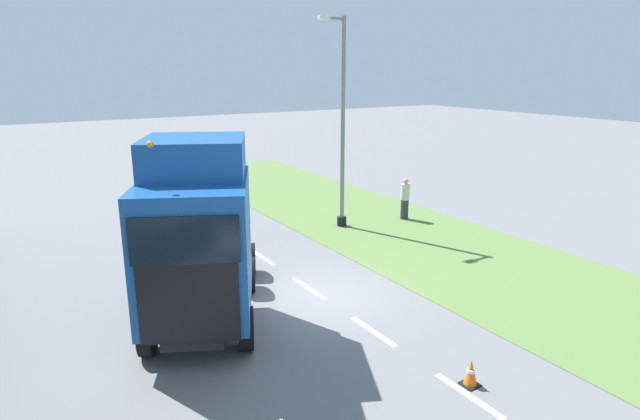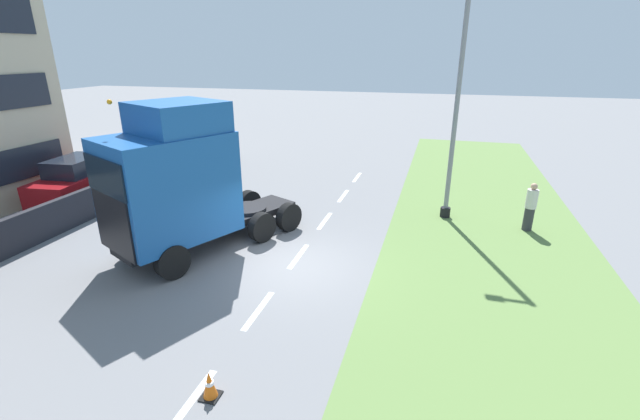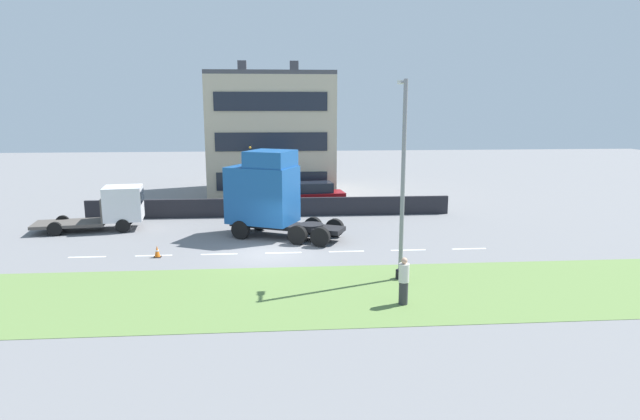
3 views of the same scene
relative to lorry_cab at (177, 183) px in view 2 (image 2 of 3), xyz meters
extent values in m
plane|color=slate|center=(-3.61, -0.16, -2.42)|extent=(120.00, 120.00, 0.00)
cube|color=#607F42|center=(-9.61, -0.16, -2.42)|extent=(7.00, 44.00, 0.01)
cube|color=white|center=(-3.61, -10.46, -2.42)|extent=(0.16, 1.80, 0.00)
cube|color=white|center=(-3.61, -7.26, -2.42)|extent=(0.16, 1.80, 0.00)
cube|color=white|center=(-3.61, -4.06, -2.42)|extent=(0.16, 1.80, 0.00)
cube|color=white|center=(-3.61, -0.86, -2.42)|extent=(0.16, 1.80, 0.00)
cube|color=white|center=(-3.61, 2.34, -2.42)|extent=(0.16, 1.80, 0.00)
cube|color=white|center=(-3.61, 5.54, -2.42)|extent=(0.16, 1.80, 0.00)
cube|color=#232328|center=(5.39, -0.16, -1.81)|extent=(0.25, 24.00, 1.23)
cube|color=black|center=(-0.52, -1.09, -1.76)|extent=(4.02, 6.47, 0.24)
cube|color=#195199|center=(0.11, 0.23, -0.06)|extent=(3.76, 4.30, 3.16)
cube|color=black|center=(0.89, 1.88, -0.75)|extent=(1.92, 0.95, 1.77)
cube|color=black|center=(0.89, 1.88, 0.64)|extent=(2.03, 1.01, 1.01)
cube|color=#195199|center=(-0.12, -0.25, 1.97)|extent=(3.12, 3.11, 0.90)
sphere|color=orange|center=(1.18, 0.91, 2.49)|extent=(0.14, 0.14, 0.14)
cylinder|color=black|center=(-1.15, -2.42, -1.58)|extent=(1.81, 1.81, 0.12)
cylinder|color=black|center=(-0.56, 1.45, -1.90)|extent=(0.74, 1.08, 1.04)
cylinder|color=black|center=(1.48, 0.48, -1.90)|extent=(0.74, 1.08, 1.04)
cylinder|color=black|center=(-2.03, -1.64, -1.90)|extent=(0.74, 1.08, 1.04)
cylinder|color=black|center=(0.02, -2.61, -1.90)|extent=(0.74, 1.08, 1.04)
cylinder|color=black|center=(-2.59, -2.81, -1.90)|extent=(0.74, 1.08, 1.04)
cylinder|color=black|center=(-0.54, -3.79, -1.90)|extent=(0.74, 1.08, 1.04)
cube|color=maroon|center=(7.13, -3.14, -1.63)|extent=(2.32, 4.40, 1.04)
cube|color=black|center=(7.14, -3.24, -0.76)|extent=(1.83, 2.49, 0.69)
cylinder|color=black|center=(6.10, -1.88, -2.10)|extent=(0.27, 0.66, 0.64)
cylinder|color=black|center=(7.83, -1.67, -2.10)|extent=(0.27, 0.66, 0.64)
cylinder|color=black|center=(6.43, -4.60, -2.10)|extent=(0.27, 0.66, 0.64)
cylinder|color=black|center=(8.15, -4.39, -2.10)|extent=(0.27, 0.66, 0.64)
cylinder|color=black|center=(-8.12, -5.79, -2.22)|extent=(0.39, 0.39, 0.40)
cylinder|color=gray|center=(-8.12, -5.79, 1.75)|extent=(0.18, 0.18, 8.34)
cylinder|color=#333338|center=(-11.05, -5.23, -1.98)|extent=(0.34, 0.34, 0.88)
cylinder|color=beige|center=(-11.05, -5.23, -1.20)|extent=(0.39, 0.39, 0.70)
sphere|color=tan|center=(-11.05, -5.23, -0.73)|extent=(0.24, 0.24, 0.24)
cube|color=black|center=(-3.92, 5.29, -2.41)|extent=(0.36, 0.36, 0.03)
cone|color=orange|center=(-3.92, 5.29, -2.12)|extent=(0.28, 0.28, 0.55)
cylinder|color=white|center=(-3.92, 5.29, -2.09)|extent=(0.17, 0.17, 0.07)
camera|label=1|loc=(3.94, 12.05, 4.02)|focal=30.00mm
camera|label=2|loc=(-7.70, 10.90, 3.80)|focal=24.00mm
camera|label=3|loc=(-29.63, -0.64, 4.91)|focal=30.00mm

